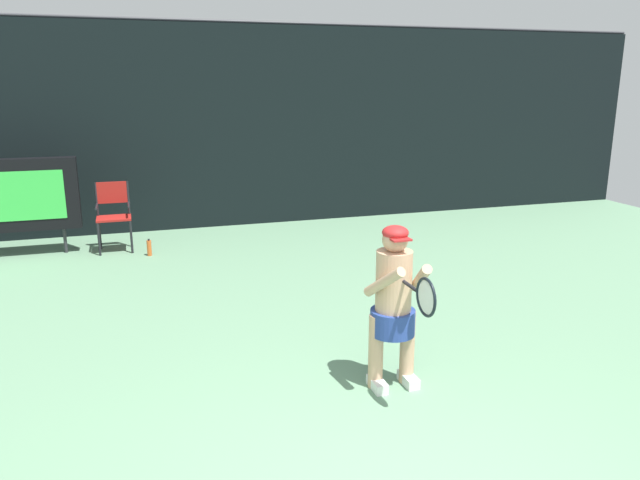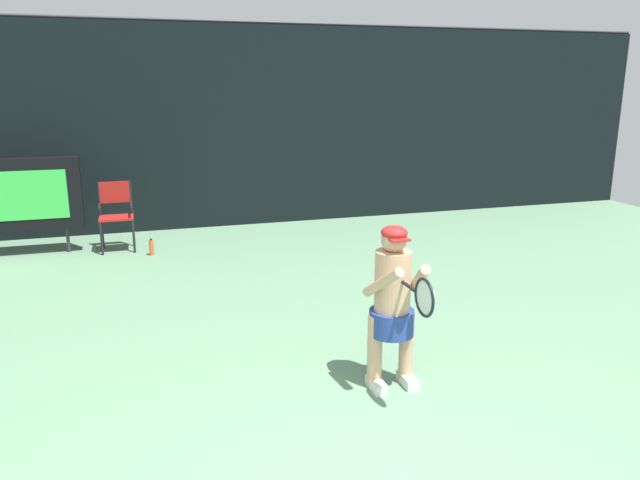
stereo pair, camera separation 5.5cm
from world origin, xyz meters
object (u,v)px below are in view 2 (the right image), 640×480
(water_bottle, at_px, (152,248))
(scoreboard, at_px, (4,196))
(tennis_player, at_px, (393,302))
(umpire_chair, at_px, (116,212))
(tennis_racket, at_px, (423,297))

(water_bottle, bearing_deg, scoreboard, 164.31)
(water_bottle, xyz_separation_m, tennis_player, (1.87, -4.94, 0.66))
(umpire_chair, bearing_deg, water_bottle, -45.73)
(tennis_player, xyz_separation_m, tennis_racket, (0.02, -0.51, 0.22))
(scoreboard, relative_size, umpire_chair, 2.04)
(umpire_chair, distance_m, tennis_racket, 6.43)
(scoreboard, relative_size, water_bottle, 8.30)
(umpire_chair, bearing_deg, tennis_racket, -68.24)
(scoreboard, xyz_separation_m, tennis_player, (3.94, -5.52, -0.16))
(scoreboard, xyz_separation_m, water_bottle, (2.07, -0.58, -0.82))
(tennis_racket, bearing_deg, tennis_player, 72.25)
(scoreboard, distance_m, water_bottle, 2.30)
(tennis_player, bearing_deg, scoreboard, 125.50)
(tennis_player, bearing_deg, tennis_racket, -87.83)
(tennis_racket, bearing_deg, umpire_chair, 91.84)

